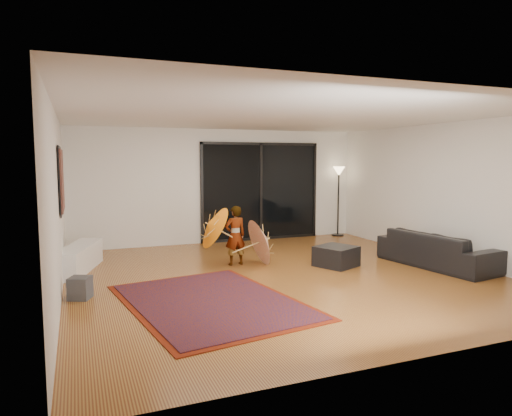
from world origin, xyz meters
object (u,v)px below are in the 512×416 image
media_console (79,258)px  child (235,235)px  sofa (437,249)px  ottoman (336,256)px

media_console → child: 2.83m
sofa → child: size_ratio=1.97×
media_console → child: child is taller
media_console → sofa: size_ratio=0.74×
media_console → child: bearing=5.6°
ottoman → child: size_ratio=0.58×
sofa → child: bearing=59.0°
ottoman → sofa: bearing=-21.9°
ottoman → child: bearing=154.9°
child → ottoman: bearing=151.2°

